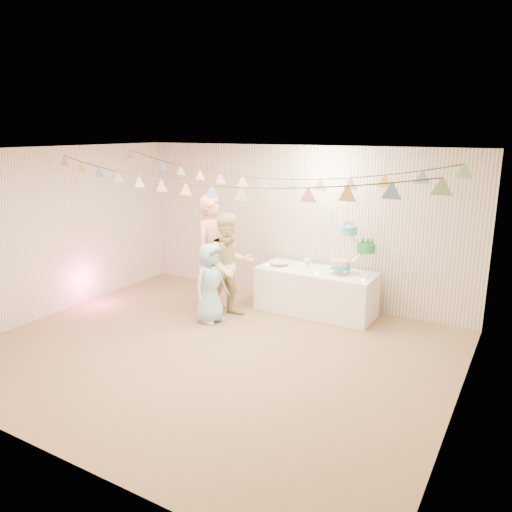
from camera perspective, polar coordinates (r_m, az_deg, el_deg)
The scene contains 23 objects.
floor at distance 6.74m, azimuth -4.98°, elevation -10.78°, with size 6.00×6.00×0.00m, color brown.
ceiling at distance 6.11m, azimuth -5.52°, elevation 11.89°, with size 6.00×6.00×0.00m, color white.
back_wall at distance 8.41m, azimuth 4.65°, elevation 3.64°, with size 6.00×6.00×0.00m, color silver.
front_wall at distance 4.59m, azimuth -23.66°, elevation -6.70°, with size 6.00×6.00×0.00m, color silver.
left_wall at distance 8.36m, azimuth -22.29°, elevation 2.55°, with size 5.00×5.00×0.00m, color silver.
right_wall at distance 5.23m, azimuth 22.77°, elevation -4.09°, with size 5.00×5.00×0.00m, color silver.
table at distance 8.00m, azimuth 6.85°, elevation -4.03°, with size 1.86×0.74×0.70m, color white.
cake_stand at distance 7.64m, azimuth 10.96°, elevation 1.10°, with size 0.70×0.41×0.78m, color silver, non-canonical shape.
cake_bottom at distance 7.71m, azimuth 9.65°, elevation -1.05°, with size 0.31×0.31×0.15m, color #28BCB9, non-canonical shape.
cake_middle at distance 7.68m, azimuth 12.43°, elevation 0.83°, with size 0.27×0.27×0.22m, color #1B7E35, non-canonical shape.
cake_top_tier at distance 7.58m, azimuth 10.54°, elevation 2.85°, with size 0.25×0.25×0.19m, color #3FB9C7, non-canonical shape.
platter at distance 8.09m, azimuth 2.70°, elevation -0.68°, with size 0.31×0.31×0.02m, color white.
posy at distance 7.98m, azimuth 5.87°, elevation -0.44°, with size 0.14×0.14×0.16m, color white, non-canonical shape.
person_adult_a at distance 7.91m, azimuth -4.88°, elevation 0.24°, with size 0.68×0.45×1.87m, color tan.
person_adult_b at distance 7.63m, azimuth -3.01°, elevation -1.16°, with size 0.80×0.62×1.64m, color #C7BA7B.
person_child at distance 7.51m, azimuth -5.23°, elevation -3.12°, with size 0.59×0.39×1.22m, color #95BFD3.
bunting_back at distance 7.05m, azimuth -0.18°, elevation 10.23°, with size 5.60×1.10×0.40m, color pink, non-canonical shape.
bunting_front at distance 5.97m, azimuth -6.58°, elevation 9.11°, with size 5.60×0.90×0.36m, color #72A5E5, non-canonical shape.
tealight_0 at distance 8.10m, azimuth 1.30°, elevation -1.00°, with size 0.04×0.04×0.03m, color #FFD88C.
tealight_1 at distance 8.19m, azimuth 5.18°, elevation -0.89°, with size 0.04×0.04×0.03m, color #FFD88C.
tealight_2 at distance 7.66m, azimuth 6.96°, elevation -2.01°, with size 0.04×0.04×0.03m, color #FFD88C.
tealight_3 at distance 7.97m, azimuth 9.86°, elevation -1.48°, with size 0.04×0.04×0.03m, color #FFD88C.
tealight_4 at distance 7.46m, azimuth 12.17°, elevation -2.69°, with size 0.04×0.04×0.03m, color #FFD88C.
Camera 1 is at (3.55, -4.97, 2.85)m, focal length 35.00 mm.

